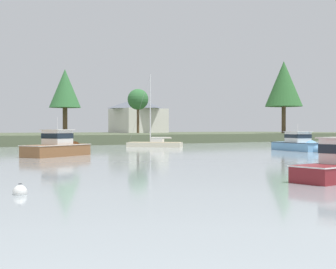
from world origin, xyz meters
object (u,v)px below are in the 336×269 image
sailboat_cream (155,145)px  cruiser_skyblue (301,147)px  cruiser_wood (62,150)px  mooring_buoy_white (20,192)px

sailboat_cream → cruiser_skyblue: sailboat_cream is taller
cruiser_wood → sailboat_cream: (16.39, 12.28, -0.27)m
sailboat_cream → cruiser_skyblue: bearing=-67.6°
sailboat_cream → mooring_buoy_white: sailboat_cream is taller
sailboat_cream → mooring_buoy_white: (-25.97, -34.20, -0.11)m
cruiser_wood → sailboat_cream: bearing=36.8°
cruiser_wood → sailboat_cream: 20.49m
cruiser_wood → cruiser_skyblue: size_ratio=0.93×
cruiser_wood → mooring_buoy_white: size_ratio=13.36×
cruiser_skyblue → mooring_buoy_white: bearing=-152.4°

